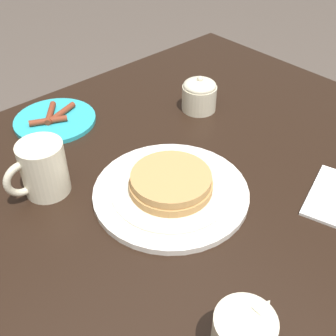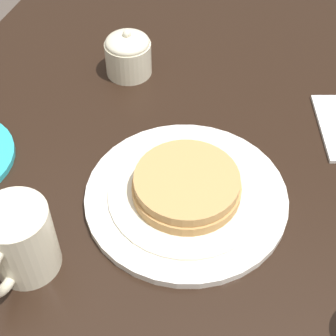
{
  "view_description": "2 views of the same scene",
  "coord_description": "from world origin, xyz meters",
  "px_view_note": "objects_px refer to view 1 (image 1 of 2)",
  "views": [
    {
      "loc": [
        0.43,
        0.43,
        1.26
      ],
      "look_at": [
        0.02,
        -0.02,
        0.76
      ],
      "focal_mm": 45.0,
      "sensor_mm": 36.0,
      "label": 1
    },
    {
      "loc": [
        0.49,
        0.13,
        1.3
      ],
      "look_at": [
        0.02,
        -0.02,
        0.76
      ],
      "focal_mm": 55.0,
      "sensor_mm": 36.0,
      "label": 2
    }
  ],
  "objects_px": {
    "side_plate_bacon": "(55,120)",
    "sugar_bowl": "(199,94)",
    "pancake_plate": "(171,188)",
    "coffee_mug": "(42,169)"
  },
  "relations": [
    {
      "from": "side_plate_bacon",
      "to": "sugar_bowl",
      "type": "height_order",
      "value": "sugar_bowl"
    },
    {
      "from": "pancake_plate",
      "to": "coffee_mug",
      "type": "bearing_deg",
      "value": -45.01
    },
    {
      "from": "pancake_plate",
      "to": "sugar_bowl",
      "type": "distance_m",
      "value": 0.31
    },
    {
      "from": "coffee_mug",
      "to": "sugar_bowl",
      "type": "distance_m",
      "value": 0.42
    },
    {
      "from": "side_plate_bacon",
      "to": "coffee_mug",
      "type": "height_order",
      "value": "coffee_mug"
    },
    {
      "from": "side_plate_bacon",
      "to": "sugar_bowl",
      "type": "bearing_deg",
      "value": 147.71
    },
    {
      "from": "side_plate_bacon",
      "to": "coffee_mug",
      "type": "bearing_deg",
      "value": 56.01
    },
    {
      "from": "sugar_bowl",
      "to": "coffee_mug",
      "type": "bearing_deg",
      "value": 2.06
    },
    {
      "from": "pancake_plate",
      "to": "side_plate_bacon",
      "type": "bearing_deg",
      "value": -84.95
    },
    {
      "from": "pancake_plate",
      "to": "side_plate_bacon",
      "type": "relative_size",
      "value": 1.55
    }
  ]
}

